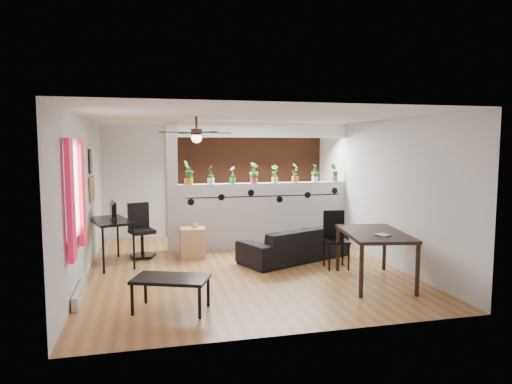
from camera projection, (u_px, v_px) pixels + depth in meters
name	position (u px, v px, depth m)	size (l,w,h in m)	color
room_shell	(241.00, 193.00, 7.94)	(6.30, 7.10, 2.90)	brown
partition_wall	(264.00, 215.00, 9.64)	(3.60, 0.18, 1.35)	#BCBCC1
ceiling_header	(264.00, 130.00, 9.46)	(3.60, 0.18, 0.30)	white
pier_column	(172.00, 187.00, 9.13)	(0.22, 0.20, 2.60)	#BCBCC1
brick_panel	(249.00, 180.00, 11.00)	(3.90, 0.05, 2.60)	#AC5432
vine_decal	(265.00, 196.00, 9.51)	(3.31, 0.01, 0.30)	black
window_assembly	(74.00, 192.00, 6.16)	(0.09, 1.30, 1.55)	white
baseboard_heater	(80.00, 294.00, 6.31)	(0.08, 1.00, 0.18)	beige
corkboard	(92.00, 189.00, 8.26)	(0.03, 0.60, 0.45)	olive
framed_art	(90.00, 161.00, 8.16)	(0.03, 0.34, 0.44)	#8C7259
ceiling_fan	(197.00, 134.00, 7.36)	(1.19, 1.19, 0.43)	black
potted_plant_0	(188.00, 172.00, 9.18)	(0.32, 0.31, 0.48)	orange
potted_plant_1	(211.00, 173.00, 9.29)	(0.22, 0.24, 0.41)	silver
potted_plant_2	(233.00, 174.00, 9.39)	(0.20, 0.21, 0.36)	#2F8137
potted_plant_3	(254.00, 172.00, 9.50)	(0.28, 0.26, 0.42)	#C51F46
potted_plant_4	(275.00, 173.00, 9.60)	(0.23, 0.21, 0.38)	#EBB853
potted_plant_5	(295.00, 172.00, 9.71)	(0.26, 0.27, 0.42)	orange
potted_plant_6	(315.00, 172.00, 9.81)	(0.16, 0.20, 0.39)	silver
potted_plant_7	(335.00, 172.00, 9.92)	(0.22, 0.19, 0.38)	green
sofa	(294.00, 244.00, 8.53)	(2.00, 0.79, 0.59)	black
cube_shelf	(193.00, 243.00, 8.71)	(0.47, 0.41, 0.57)	tan
cup	(195.00, 225.00, 8.69)	(0.12, 0.12, 0.09)	gray
computer_desk	(110.00, 224.00, 8.12)	(0.91, 1.26, 0.82)	black
monitor	(111.00, 214.00, 8.25)	(0.05, 0.30, 0.17)	black
office_chair	(141.00, 234.00, 8.71)	(0.54, 0.55, 1.02)	black
dining_table	(375.00, 237.00, 7.07)	(1.13, 1.60, 0.80)	black
book	(378.00, 235.00, 6.74)	(0.16, 0.21, 0.02)	gray
folding_chair	(335.00, 234.00, 7.99)	(0.45, 0.45, 1.00)	black
coffee_table	(171.00, 281.00, 5.87)	(1.08, 0.84, 0.44)	black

